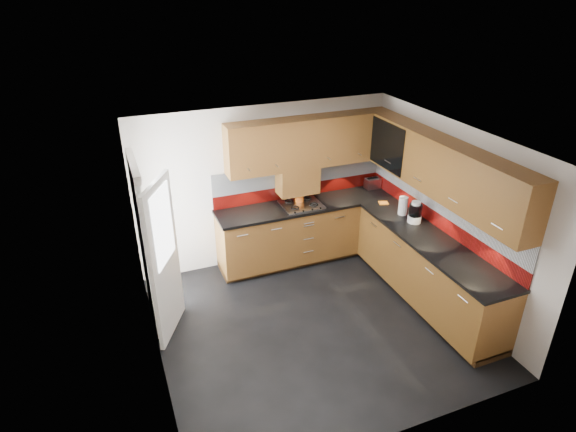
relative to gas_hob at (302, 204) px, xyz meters
name	(u,v)px	position (x,y,z in m)	size (l,w,h in m)	color
room	(317,218)	(-0.45, -1.47, 0.54)	(4.00, 3.80, 2.64)	black
base_cabinets	(361,251)	(0.62, -0.75, -0.52)	(2.70, 3.20, 0.95)	#552E13
countertop	(363,222)	(0.60, -0.77, -0.03)	(2.72, 3.22, 0.04)	black
backsplash	(371,194)	(0.83, -0.54, 0.26)	(2.70, 3.20, 0.54)	maroon
upper_cabinets	(377,155)	(0.78, -0.69, 0.88)	(2.50, 3.20, 0.72)	#552E13
extractor_hood	(297,180)	(0.00, 0.17, 0.33)	(0.60, 0.33, 0.40)	#552E13
glass_cabinet	(396,143)	(1.26, -0.40, 0.91)	(0.32, 0.80, 0.66)	black
back_door	(153,252)	(-2.23, -0.72, 0.08)	(0.42, 1.19, 2.04)	white
gas_hob	(302,204)	(0.00, 0.00, 0.00)	(0.58, 0.51, 0.04)	silver
utensil_pot	(299,196)	(0.01, 0.12, 0.09)	(0.13, 0.13, 0.47)	orange
toaster	(373,183)	(1.30, 0.18, 0.07)	(0.24, 0.15, 0.17)	silver
food_processor	(415,213)	(1.22, -1.07, 0.13)	(0.18, 0.18, 0.31)	white
paper_towel	(403,206)	(1.21, -0.80, 0.12)	(0.13, 0.13, 0.26)	white
orange_cloth	(383,203)	(1.16, -0.39, -0.01)	(0.13, 0.12, 0.01)	orange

